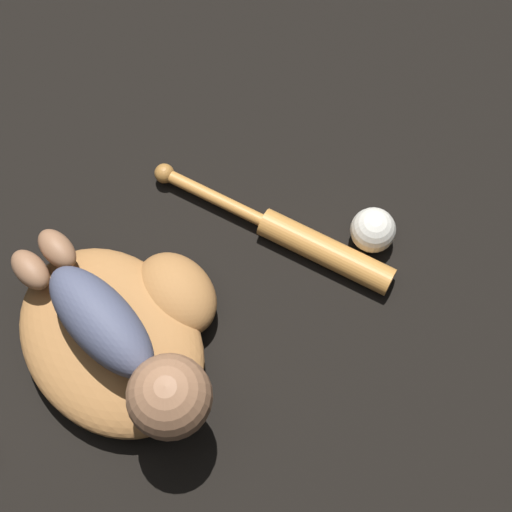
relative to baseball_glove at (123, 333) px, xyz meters
name	(u,v)px	position (x,y,z in m)	size (l,w,h in m)	color
ground_plane	(119,345)	(0.00, -0.01, -0.05)	(6.00, 6.00, 0.00)	black
baseball_glove	(123,333)	(0.00, 0.00, 0.00)	(0.34, 0.32, 0.09)	#A8703D
baby_figure	(126,350)	(0.05, -0.02, 0.10)	(0.39, 0.12, 0.12)	#4C516B
baseball_bat	(300,239)	(0.06, 0.32, -0.02)	(0.42, 0.18, 0.05)	#C6843D
baseball	(373,230)	(0.14, 0.41, -0.01)	(0.07, 0.07, 0.07)	silver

